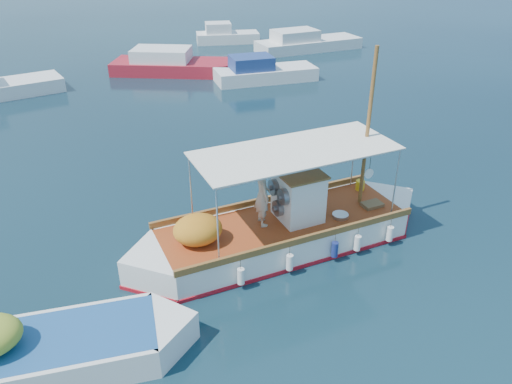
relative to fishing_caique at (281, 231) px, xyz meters
name	(u,v)px	position (x,y,z in m)	size (l,w,h in m)	color
ground	(282,234)	(0.29, 0.62, -0.54)	(160.00, 160.00, 0.00)	black
fishing_caique	(281,231)	(0.00, 0.00, 0.00)	(9.82, 3.41, 6.03)	white
dinghy	(35,356)	(-6.85, -2.77, -0.17)	(7.15, 2.31, 1.75)	white
bg_boat_n	(179,66)	(0.72, 20.73, -0.05)	(9.46, 6.11, 1.80)	maroon
bg_boat_ne	(263,73)	(5.36, 17.26, -0.05)	(6.30, 2.31, 1.80)	silver
bg_boat_e	(306,44)	(11.29, 24.25, -0.05)	(8.42, 3.44, 1.80)	silver
bg_boat_far_n	(226,36)	(6.12, 28.84, -0.05)	(5.29, 2.78, 1.80)	silver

